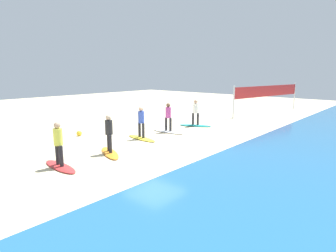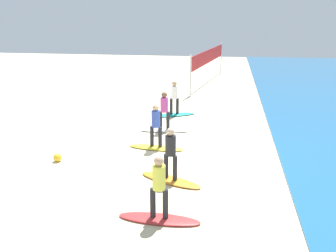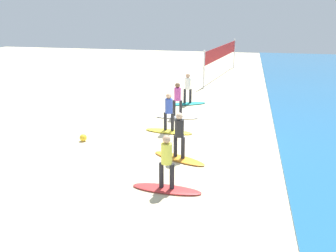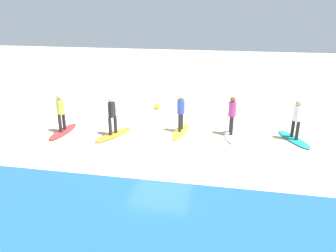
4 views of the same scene
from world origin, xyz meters
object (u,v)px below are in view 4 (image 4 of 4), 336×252
object	(u,v)px
surfer_orange	(112,113)
surfer_red	(61,110)
surfer_yellow	(181,110)
surfboard_teal	(294,139)
surfboard_white	(231,134)
surfer_teal	(297,117)
surfboard_red	(63,131)
surfboard_orange	(113,135)
surfboard_yellow	(181,131)
beach_ball	(157,107)
surfer_white	(232,112)

from	to	relation	value
surfer_orange	surfer_red	xyz separation A→B (m)	(2.33, 0.05, 0.00)
surfer_yellow	surfer_red	xyz separation A→B (m)	(5.12, 1.01, 0.00)
surfboard_teal	surfboard_white	world-z (taller)	same
surfer_teal	surfboard_white	distance (m)	2.79
surfboard_red	surfboard_teal	bearing A→B (deg)	98.26
surfboard_teal	surfer_red	bearing A→B (deg)	-109.37
surfboard_teal	surfboard_orange	bearing A→B (deg)	-108.07
surfboard_teal	surfboard_red	world-z (taller)	same
surfboard_teal	surfer_red	world-z (taller)	surfer_red
surfboard_yellow	surfer_orange	world-z (taller)	surfer_orange
surfboard_red	beach_ball	distance (m)	5.35
surfboard_white	surfboard_orange	distance (m)	5.09
surfboard_teal	surfboard_red	xyz separation A→B (m)	(9.92, 0.98, 0.00)
surfer_teal	beach_ball	xyz separation A→B (m)	(6.58, -3.19, -0.89)
surfboard_teal	surfboard_orange	world-z (taller)	same
surfboard_teal	surfer_white	distance (m)	2.79
surfboard_white	surfboard_yellow	size ratio (longest dim) A/B	1.00
surfer_teal	surfboard_orange	size ratio (longest dim) A/B	0.78
surfer_white	surfboard_red	distance (m)	7.46
surfboard_red	surfboard_white	bearing A→B (deg)	100.84
surfer_orange	surfboard_yellow	bearing A→B (deg)	-161.07
surfer_orange	surfboard_red	world-z (taller)	surfer_orange
beach_ball	surfboard_red	bearing A→B (deg)	51.25
beach_ball	surfer_red	bearing A→B (deg)	51.25
surfboard_yellow	beach_ball	world-z (taller)	beach_ball
surfer_yellow	surfboard_orange	world-z (taller)	surfer_yellow
surfboard_white	surfboard_yellow	bearing A→B (deg)	-93.94
surfboard_yellow	surfboard_orange	world-z (taller)	same
surfboard_orange	surfboard_yellow	bearing A→B (deg)	133.18
surfboard_yellow	surfboard_teal	bearing A→B (deg)	94.91
surfboard_orange	surfer_white	bearing A→B (deg)	125.57
surfboard_white	surfer_red	world-z (taller)	surfer_red
surfboard_red	surfer_orange	bearing A→B (deg)	93.99
surfer_teal	surfboard_yellow	bearing A→B (deg)	-0.45
surfboard_white	surfboard_teal	bearing A→B (deg)	83.29
beach_ball	surfboard_orange	bearing A→B (deg)	76.06
surfboard_teal	surfboard_orange	xyz separation A→B (m)	(7.60, 0.92, 0.00)
surfer_white	surfboard_yellow	world-z (taller)	surfer_white
surfer_white	surfboard_white	bearing A→B (deg)	0.00
surfer_yellow	surfboard_red	bearing A→B (deg)	11.20
surfer_teal	surfboard_yellow	size ratio (longest dim) A/B	0.78
surfboard_yellow	surfer_red	xyz separation A→B (m)	(5.12, 1.01, 0.99)
surfboard_yellow	surfer_orange	size ratio (longest dim) A/B	1.28
surfboard_white	surfboard_yellow	world-z (taller)	same
surfer_yellow	beach_ball	world-z (taller)	surfer_yellow
surfer_white	surfer_yellow	xyz separation A→B (m)	(2.20, 0.04, 0.00)
surfboard_teal	surfboard_red	distance (m)	9.97
surfboard_white	surfer_white	bearing A→B (deg)	85.01
surfer_teal	surfboard_red	xyz separation A→B (m)	(9.92, 0.98, -0.99)
surfer_teal	surfer_red	size ratio (longest dim) A/B	1.00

